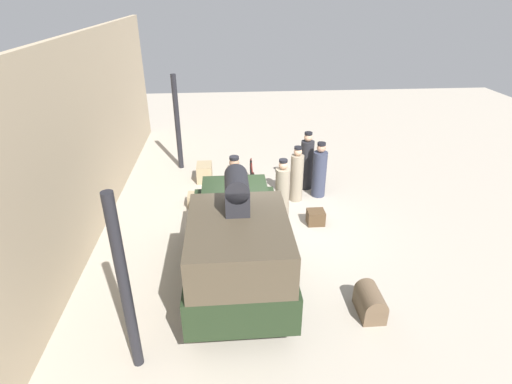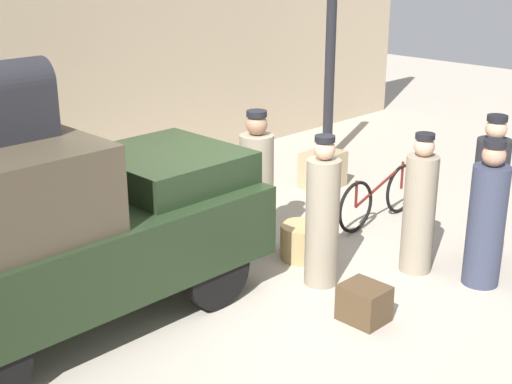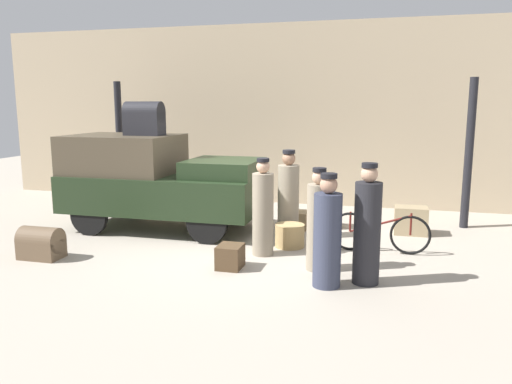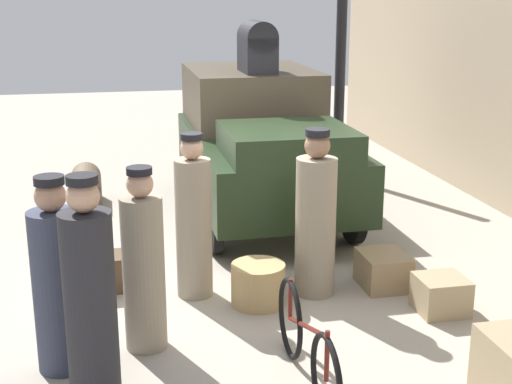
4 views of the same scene
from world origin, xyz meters
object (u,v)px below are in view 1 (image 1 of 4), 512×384
Objects in this scene: truck at (238,243)px; suitcase_small_leather at (316,217)px; conductor_in_dark_uniform at (235,190)px; bicycle at (252,176)px; porter_carrying_trunk at (297,176)px; trunk_on_truck_roof at (237,190)px; wicker_basket at (258,206)px; suitcase_black_upright at (205,172)px; porter_lifting_near_truck at (282,192)px; trunk_large_brown at (196,200)px; suitcase_tan_flat at (370,302)px; trunk_wicker_pale at (207,212)px; porter_standing_middle at (307,163)px; porter_with_bicycle at (319,172)px.

suitcase_small_leather is at bearing -42.50° from truck.
suitcase_small_leather is (-0.53, -2.01, -0.58)m from conductor_in_dark_uniform.
porter_carrying_trunk is at bearing -128.04° from bicycle.
trunk_on_truck_roof is at bearing -180.00° from truck.
wicker_basket is 0.33× the size of porter_carrying_trunk.
truck is 5.17m from suitcase_black_upright.
suitcase_small_leather is at bearing -134.26° from suitcase_black_upright.
trunk_large_brown is (0.88, 2.24, -0.58)m from porter_lifting_near_truck.
truck is at bearing -163.42° from trunk_large_brown.
trunk_on_truck_roof reaches higher than suitcase_black_upright.
suitcase_tan_flat is 1.26× the size of trunk_wicker_pale.
suitcase_tan_flat is 3.18m from trunk_on_truck_roof.
bicycle is 2.69× the size of suitcase_black_upright.
porter_standing_middle is at bearing -103.71° from suitcase_black_upright.
porter_lifting_near_truck is 3.73m from suitcase_tan_flat.
trunk_wicker_pale reaches higher than trunk_large_brown.
porter_carrying_trunk is 4.58m from suitcase_tan_flat.
suitcase_tan_flat is 5.54m from trunk_large_brown.
suitcase_small_leather is (-1.55, 0.40, -0.55)m from porter_with_bicycle.
suitcase_small_leather is 0.57× the size of trunk_on_truck_roof.
trunk_wicker_pale is at bearing 108.06° from porter_with_bicycle.
truck is at bearing 147.06° from porter_with_bicycle.
trunk_on_truck_roof is (-3.98, 2.45, 1.52)m from porter_with_bicycle.
porter_with_bicycle is at bearing -32.94° from truck.
wicker_basket is 0.33× the size of porter_with_bicycle.
bicycle is 2.67m from suitcase_small_leather.
trunk_on_truck_roof reaches higher than bicycle.
bicycle is 1.56m from suitcase_black_upright.
conductor_in_dark_uniform is 2.62m from porter_with_bicycle.
trunk_large_brown is (-0.87, 3.20, -0.62)m from porter_standing_middle.
trunk_on_truck_roof is at bearing 168.31° from wicker_basket.
suitcase_black_upright is 6.81m from suitcase_tan_flat.
porter_lifting_near_truck is 3.28m from suitcase_black_upright.
trunk_large_brown is at bearing 72.47° from wicker_basket.
wicker_basket is 0.70× the size of trunk_on_truck_roof.
porter_standing_middle reaches higher than suitcase_tan_flat.
wicker_basket is at bearing -12.49° from truck.
trunk_wicker_pale is at bearing 14.50° from truck.
trunk_on_truck_roof is (-2.96, 0.03, 1.49)m from conductor_in_dark_uniform.
suitcase_black_upright is (0.74, 3.03, -0.52)m from porter_standing_middle.
suitcase_black_upright is (2.14, 1.49, 0.07)m from wicker_basket.
porter_with_bicycle is at bearing -31.56° from trunk_on_truck_roof.
wicker_basket is 1.22× the size of suitcase_small_leather.
conductor_in_dark_uniform is 2.65m from porter_standing_middle.
truck reaches higher than suitcase_black_upright.
trunk_on_truck_roof reaches higher than wicker_basket.
wicker_basket is at bearing 58.28° from porter_lifting_near_truck.
bicycle is at bearing 84.05° from porter_standing_middle.
porter_carrying_trunk is at bearing -71.83° from trunk_wicker_pale.
wicker_basket is 2.16m from porter_standing_middle.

